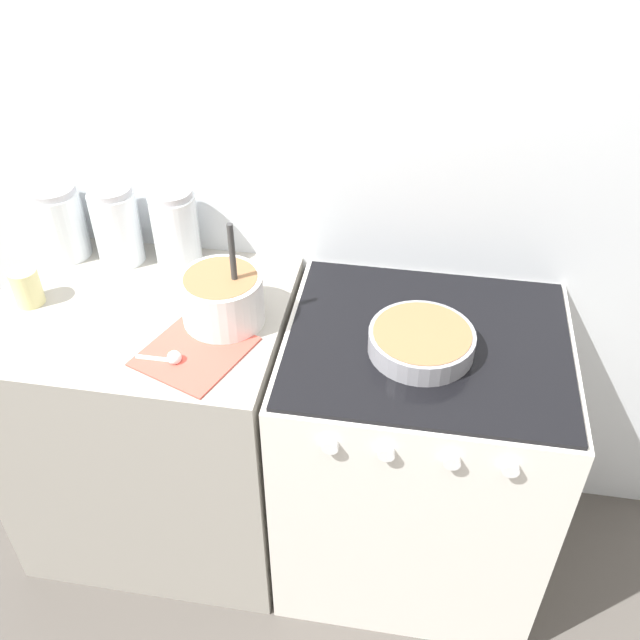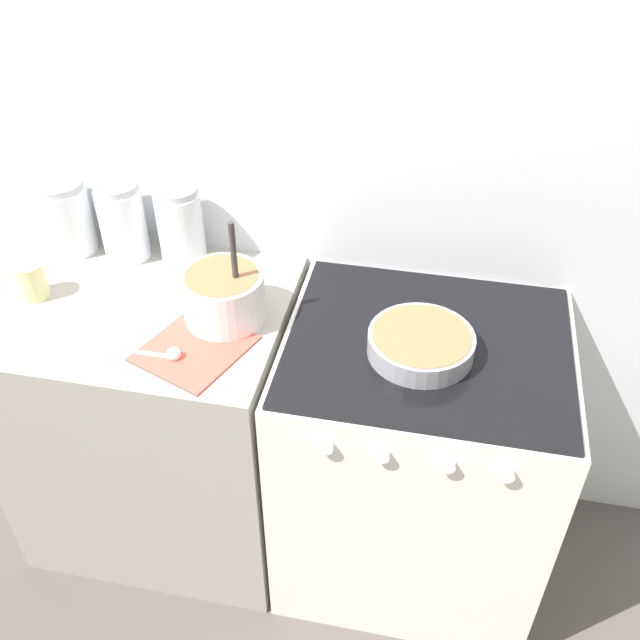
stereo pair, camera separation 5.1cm
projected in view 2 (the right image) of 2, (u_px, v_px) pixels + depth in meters
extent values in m
plane|color=#4C4742|center=(267.00, 613.00, 2.23)|extent=(12.00, 12.00, 0.00)
cube|color=silver|center=(308.00, 167.00, 1.98)|extent=(4.63, 0.05, 2.40)
cube|color=#9E998E|center=(161.00, 419.00, 2.25)|extent=(0.81, 0.64, 0.91)
cube|color=white|center=(414.00, 460.00, 2.13)|extent=(0.76, 0.64, 0.90)
cube|color=black|center=(429.00, 344.00, 1.84)|extent=(0.73, 0.62, 0.01)
cylinder|color=white|center=(325.00, 447.00, 1.67)|extent=(0.04, 0.02, 0.04)
cylinder|color=white|center=(381.00, 455.00, 1.65)|extent=(0.04, 0.02, 0.04)
cylinder|color=white|center=(447.00, 466.00, 1.63)|extent=(0.04, 0.02, 0.04)
cylinder|color=white|center=(506.00, 475.00, 1.61)|extent=(0.04, 0.02, 0.04)
cylinder|color=white|center=(224.00, 297.00, 1.87)|extent=(0.22, 0.22, 0.14)
cylinder|color=#8C603D|center=(223.00, 287.00, 1.85)|extent=(0.19, 0.19, 0.08)
cylinder|color=#333333|center=(235.00, 270.00, 1.81)|extent=(0.02, 0.02, 0.28)
cylinder|color=gray|center=(421.00, 344.00, 1.79)|extent=(0.27, 0.27, 0.06)
cylinder|color=#8C603D|center=(421.00, 342.00, 1.78)|extent=(0.25, 0.25, 0.05)
cylinder|color=silver|center=(67.00, 220.00, 2.12)|extent=(0.15, 0.15, 0.20)
cylinder|color=white|center=(70.00, 231.00, 2.14)|extent=(0.13, 0.13, 0.12)
cylinder|color=#B2B2B7|center=(58.00, 186.00, 2.05)|extent=(0.13, 0.13, 0.02)
cylinder|color=silver|center=(123.00, 224.00, 2.08)|extent=(0.13, 0.13, 0.22)
cylinder|color=red|center=(126.00, 237.00, 2.11)|extent=(0.12, 0.12, 0.13)
cylinder|color=#B2B2B7|center=(116.00, 187.00, 2.01)|extent=(0.12, 0.12, 0.02)
cylinder|color=silver|center=(181.00, 229.00, 2.05)|extent=(0.13, 0.13, 0.23)
cylinder|color=silver|center=(183.00, 242.00, 2.08)|extent=(0.12, 0.12, 0.14)
cylinder|color=#B2B2B7|center=(176.00, 191.00, 1.98)|extent=(0.12, 0.12, 0.02)
cylinder|color=beige|center=(32.00, 281.00, 1.96)|extent=(0.08, 0.08, 0.11)
cube|color=#CC4C3F|center=(195.00, 348.00, 1.82)|extent=(0.31, 0.32, 0.01)
cylinder|color=white|center=(153.00, 355.00, 1.79)|extent=(0.09, 0.01, 0.01)
sphere|color=white|center=(174.00, 354.00, 1.78)|extent=(0.04, 0.04, 0.04)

